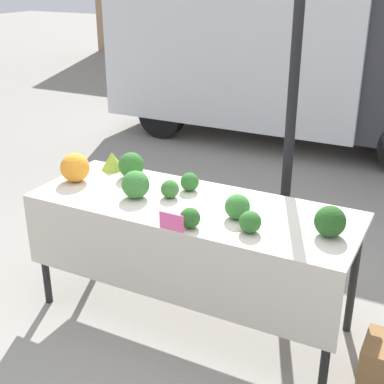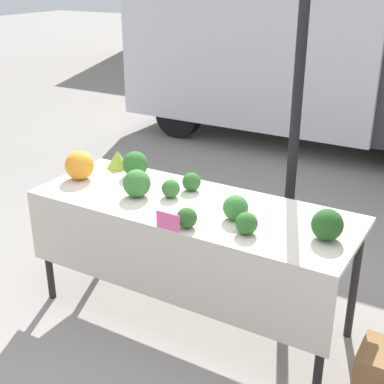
{
  "view_description": "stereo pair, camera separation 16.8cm",
  "coord_description": "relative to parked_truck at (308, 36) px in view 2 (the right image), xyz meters",
  "views": [
    {
      "loc": [
        1.39,
        -2.7,
        2.2
      ],
      "look_at": [
        0.0,
        0.0,
        0.92
      ],
      "focal_mm": 50.0,
      "sensor_mm": 36.0,
      "label": 1
    },
    {
      "loc": [
        1.54,
        -2.62,
        2.2
      ],
      "look_at": [
        0.0,
        0.0,
        0.92
      ],
      "focal_mm": 50.0,
      "sensor_mm": 36.0,
      "label": 2
    }
  ],
  "objects": [
    {
      "name": "price_sign",
      "position": [
        0.87,
        -4.74,
        -0.48
      ],
      "size": [
        0.15,
        0.01,
        0.1
      ],
      "color": "#F45B9E",
      "rests_on": "market_table"
    },
    {
      "name": "broccoli_head_3",
      "position": [
        0.23,
        -4.16,
        -0.44
      ],
      "size": [
        0.18,
        0.18,
        0.18
      ],
      "color": "#2D6628",
      "rests_on": "market_table"
    },
    {
      "name": "market_table",
      "position": [
        0.81,
        -4.43,
        -0.64
      ],
      "size": [
        2.07,
        0.77,
        0.84
      ],
      "color": "beige",
      "rests_on": "ground_plane"
    },
    {
      "name": "tent_pole",
      "position": [
        1.2,
        -3.66,
        -0.12
      ],
      "size": [
        0.07,
        0.07,
        2.49
      ],
      "color": "black",
      "rests_on": "ground_plane"
    },
    {
      "name": "broccoli_head_6",
      "position": [
        1.68,
        -4.4,
        -0.44
      ],
      "size": [
        0.17,
        0.17,
        0.17
      ],
      "color": "#23511E",
      "rests_on": "market_table"
    },
    {
      "name": "broccoli_head_0",
      "position": [
        0.45,
        -4.44,
        -0.44
      ],
      "size": [
        0.18,
        0.18,
        0.18
      ],
      "color": "#387533",
      "rests_on": "market_table"
    },
    {
      "name": "broccoli_head_5",
      "position": [
        0.95,
        -4.66,
        -0.47
      ],
      "size": [
        0.12,
        0.12,
        0.12
      ],
      "color": "#285B23",
      "rests_on": "market_table"
    },
    {
      "name": "broccoli_head_1",
      "position": [
        1.28,
        -4.56,
        -0.47
      ],
      "size": [
        0.13,
        0.13,
        0.13
      ],
      "color": "#2D6628",
      "rests_on": "market_table"
    },
    {
      "name": "broccoli_head_4",
      "position": [
        1.14,
        -4.43,
        -0.45
      ],
      "size": [
        0.15,
        0.15,
        0.15
      ],
      "color": "#387533",
      "rests_on": "market_table"
    },
    {
      "name": "orange_cauliflower",
      "position": [
        -0.07,
        -4.4,
        -0.43
      ],
      "size": [
        0.2,
        0.2,
        0.2
      ],
      "color": "orange",
      "rests_on": "market_table"
    },
    {
      "name": "broccoli_head_2",
      "position": [
        0.64,
        -4.35,
        -0.47
      ],
      "size": [
        0.12,
        0.12,
        0.12
      ],
      "color": "#336B2D",
      "rests_on": "market_table"
    },
    {
      "name": "ground_plane",
      "position": [
        0.81,
        -4.37,
        -1.36
      ],
      "size": [
        40.0,
        40.0,
        0.0
      ],
      "primitive_type": "plane",
      "color": "gray"
    },
    {
      "name": "parked_truck",
      "position": [
        0.0,
        0.0,
        0.0
      ],
      "size": [
        4.83,
        2.09,
        2.61
      ],
      "color": "silver",
      "rests_on": "ground_plane"
    },
    {
      "name": "broccoli_head_7",
      "position": [
        0.7,
        -4.18,
        -0.47
      ],
      "size": [
        0.12,
        0.12,
        0.12
      ],
      "color": "#2D6628",
      "rests_on": "market_table"
    },
    {
      "name": "romanesco_head",
      "position": [
        0.02,
        -4.09,
        -0.46
      ],
      "size": [
        0.17,
        0.17,
        0.13
      ],
      "color": "#93B238",
      "rests_on": "market_table"
    }
  ]
}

